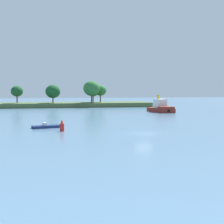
% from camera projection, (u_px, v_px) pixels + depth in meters
% --- Properties ---
extents(ground_plane, '(400.00, 400.00, 0.00)m').
position_uv_depth(ground_plane, '(144.00, 133.00, 50.07)').
color(ground_plane, slate).
extents(treeline_island, '(59.94, 13.48, 9.68)m').
position_uv_depth(treeline_island, '(72.00, 100.00, 123.58)').
color(treeline_island, '#4C6038').
rests_on(treeline_island, ground).
extents(tugboat, '(5.30, 11.03, 4.95)m').
position_uv_depth(tugboat, '(161.00, 108.00, 96.68)').
color(tugboat, maroon).
rests_on(tugboat, ground).
extents(fishing_skiff, '(5.35, 3.11, 0.94)m').
position_uv_depth(fishing_skiff, '(47.00, 126.00, 57.27)').
color(fishing_skiff, navy).
rests_on(fishing_skiff, ground).
extents(channel_buoy_red, '(0.70, 0.70, 1.90)m').
position_uv_depth(channel_buoy_red, '(62.00, 126.00, 52.61)').
color(channel_buoy_red, red).
rests_on(channel_buoy_red, ground).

